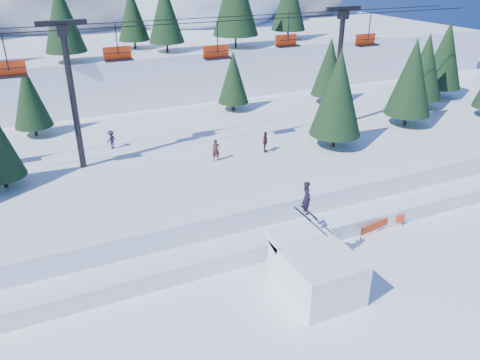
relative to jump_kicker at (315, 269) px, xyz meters
name	(u,v)px	position (x,y,z in m)	size (l,w,h in m)	color
ground	(321,310)	(-0.60, -1.63, -1.34)	(160.00, 160.00, 0.00)	white
mid_shelf	(200,162)	(-0.60, 16.37, -0.09)	(70.00, 22.00, 2.50)	white
berm	(253,227)	(-0.60, 6.37, -0.79)	(70.00, 6.00, 1.10)	white
mountain_ridge	(55,2)	(-5.66, 71.72, 8.30)	(119.00, 60.79, 26.46)	white
jump_kicker	(315,269)	(0.00, 0.00, 0.00)	(3.59, 4.90, 5.86)	white
chairlift	(206,62)	(0.23, 16.42, 7.98)	(46.00, 3.21, 10.28)	black
conifer_stand	(230,92)	(2.23, 16.59, 5.38)	(62.94, 16.50, 8.76)	black
distant_skiers	(175,145)	(-2.80, 15.76, 1.98)	(32.24, 8.25, 1.71)	#411E1C
banner_near	(376,226)	(6.82, 3.21, -0.80)	(2.82, 0.52, 0.90)	black
banner_far	(384,220)	(7.80, 3.66, -0.80)	(2.72, 0.93, 0.90)	black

